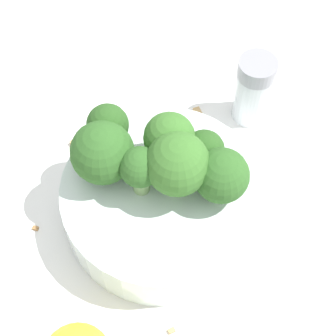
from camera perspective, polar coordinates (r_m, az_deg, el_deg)
The scene contains 14 objects.
ground_plane at distance 0.53m, azimuth 0.00°, elevation -4.65°, with size 3.00×3.00×0.00m, color white.
bowl at distance 0.50m, azimuth 0.00°, elevation -3.41°, with size 0.18×0.18×0.05m, color silver.
broccoli_floret_0 at distance 0.47m, azimuth -6.07°, elevation 1.51°, with size 0.05×0.05×0.06m.
broccoli_floret_1 at distance 0.47m, azimuth 0.74°, elevation 2.98°, with size 0.04×0.04×0.06m.
broccoli_floret_2 at distance 0.48m, azimuth -5.53°, elevation 4.18°, with size 0.04×0.04×0.05m.
broccoli_floret_3 at distance 0.45m, azimuth 1.59°, elevation 0.33°, with size 0.05×0.05×0.07m.
broccoli_floret_4 at distance 0.48m, azimuth 4.27°, elevation 1.76°, with size 0.04×0.04×0.04m.
broccoli_floret_5 at distance 0.45m, azimuth -2.23°, elevation -0.21°, with size 0.03×0.03×0.05m.
broccoli_floret_6 at distance 0.46m, azimuth 6.04°, elevation -0.85°, with size 0.05×0.05×0.05m.
pepper_shaker at distance 0.56m, azimuth 9.16°, elevation 7.90°, with size 0.04×0.04×0.08m.
almond_crumb_0 at distance 0.53m, azimuth -12.82°, elevation -5.91°, with size 0.01×0.00×0.01m, color olive.
almond_crumb_1 at distance 0.59m, azimuth 3.51°, elevation 5.85°, with size 0.01×0.01×0.01m, color tan.
almond_crumb_2 at distance 0.57m, azimuth -8.95°, elevation 2.70°, with size 0.01×0.01×0.01m, color tan.
almond_crumb_3 at distance 0.48m, azimuth 0.97°, elevation -16.13°, with size 0.01×0.00×0.01m, color tan.
Camera 1 is at (-0.00, -0.24, 0.47)m, focal length 60.00 mm.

